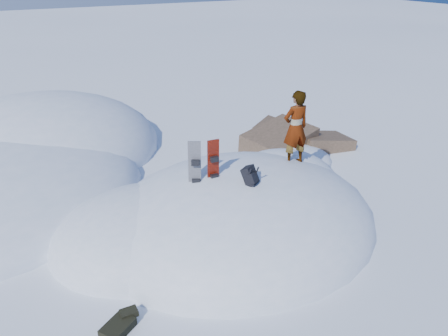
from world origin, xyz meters
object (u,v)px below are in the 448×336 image
snowboard_dark (195,174)px  person (296,128)px  backpack (251,176)px  snowboard_red (213,170)px

snowboard_dark → person: bearing=32.3°
backpack → snowboard_dark: bearing=109.7°
snowboard_red → person: size_ratio=0.78×
snowboard_red → backpack: 0.89m
snowboard_red → snowboard_dark: (-0.42, 0.09, -0.04)m
person → snowboard_dark: bearing=5.2°
snowboard_dark → snowboard_red: bearing=18.8°
snowboard_dark → backpack: bearing=-8.1°
snowboard_dark → person: person is taller
backpack → snowboard_red: bearing=97.0°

